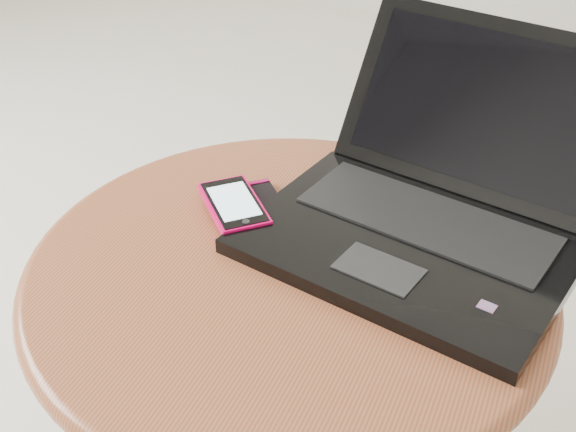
% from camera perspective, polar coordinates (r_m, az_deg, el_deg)
% --- Properties ---
extents(table, '(0.58, 0.58, 0.46)m').
position_cam_1_polar(table, '(0.88, 0.00, -8.56)').
color(table, '#55351A').
rests_on(table, ground).
extents(laptop, '(0.40, 0.41, 0.20)m').
position_cam_1_polar(laptop, '(0.86, 10.67, 0.90)').
color(laptop, black).
rests_on(laptop, table).
extents(phone_black, '(0.11, 0.11, 0.01)m').
position_cam_1_polar(phone_black, '(0.89, -2.13, 0.66)').
color(phone_black, black).
rests_on(phone_black, table).
extents(phone_pink, '(0.12, 0.12, 0.01)m').
position_cam_1_polar(phone_pink, '(0.88, -4.10, 0.80)').
color(phone_pink, '#D6034B').
rests_on(phone_pink, phone_black).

